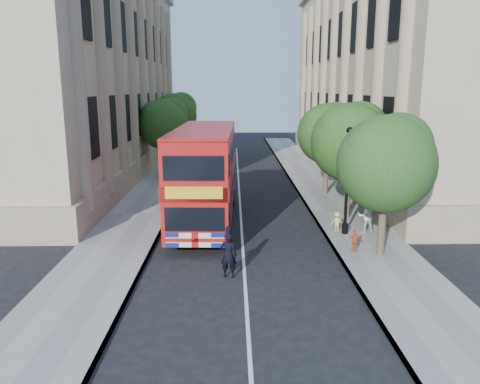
{
  "coord_description": "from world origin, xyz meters",
  "views": [
    {
      "loc": [
        -0.43,
        -15.69,
        7.04
      ],
      "look_at": [
        -0.11,
        5.56,
        2.3
      ],
      "focal_mm": 35.0,
      "sensor_mm": 36.0,
      "label": 1
    }
  ],
  "objects_px": {
    "lamp_post": "(347,185)",
    "police_constable": "(228,255)",
    "woman_pedestrian": "(366,216)",
    "box_van": "(209,175)",
    "double_decker_bus": "(205,173)"
  },
  "relations": [
    {
      "from": "double_decker_bus",
      "to": "box_van",
      "type": "relative_size",
      "value": 1.99
    },
    {
      "from": "lamp_post",
      "to": "woman_pedestrian",
      "type": "height_order",
      "value": "lamp_post"
    },
    {
      "from": "police_constable",
      "to": "woman_pedestrian",
      "type": "xyz_separation_m",
      "value": [
        6.65,
        5.16,
        0.07
      ]
    },
    {
      "from": "lamp_post",
      "to": "woman_pedestrian",
      "type": "xyz_separation_m",
      "value": [
        1.04,
        0.16,
        -1.56
      ]
    },
    {
      "from": "box_van",
      "to": "woman_pedestrian",
      "type": "bearing_deg",
      "value": -41.22
    },
    {
      "from": "double_decker_bus",
      "to": "woman_pedestrian",
      "type": "height_order",
      "value": "double_decker_bus"
    },
    {
      "from": "woman_pedestrian",
      "to": "double_decker_bus",
      "type": "bearing_deg",
      "value": -19.42
    },
    {
      "from": "box_van",
      "to": "woman_pedestrian",
      "type": "relative_size",
      "value": 3.28
    },
    {
      "from": "lamp_post",
      "to": "police_constable",
      "type": "distance_m",
      "value": 7.69
    },
    {
      "from": "police_constable",
      "to": "double_decker_bus",
      "type": "bearing_deg",
      "value": -72.07
    },
    {
      "from": "double_decker_bus",
      "to": "box_van",
      "type": "distance_m",
      "value": 6.24
    },
    {
      "from": "police_constable",
      "to": "box_van",
      "type": "bearing_deg",
      "value": -76.19
    },
    {
      "from": "lamp_post",
      "to": "police_constable",
      "type": "height_order",
      "value": "lamp_post"
    },
    {
      "from": "double_decker_bus",
      "to": "police_constable",
      "type": "bearing_deg",
      "value": -78.5
    },
    {
      "from": "double_decker_bus",
      "to": "police_constable",
      "type": "height_order",
      "value": "double_decker_bus"
    }
  ]
}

